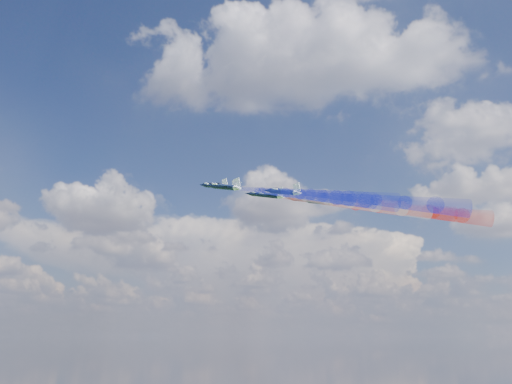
% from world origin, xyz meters
% --- Properties ---
extents(jet_lead, '(16.58, 15.08, 7.34)m').
position_xyz_m(jet_lead, '(-40.35, 4.68, 145.85)').
color(jet_lead, black).
extents(trail_lead, '(42.02, 21.53, 14.75)m').
position_xyz_m(trail_lead, '(-15.44, -5.93, 139.46)').
color(trail_lead, silver).
extents(jet_inner_left, '(16.58, 15.08, 7.34)m').
position_xyz_m(jet_inner_left, '(-32.61, -9.53, 141.21)').
color(jet_inner_left, black).
extents(trail_inner_left, '(42.02, 21.53, 14.75)m').
position_xyz_m(trail_inner_left, '(-7.70, -20.13, 134.82)').
color(trail_inner_left, '#1A24DE').
extents(jet_inner_right, '(16.58, 15.08, 7.34)m').
position_xyz_m(jet_inner_right, '(-25.48, 8.48, 142.86)').
color(jet_inner_right, black).
extents(trail_inner_right, '(42.02, 21.53, 14.75)m').
position_xyz_m(trail_inner_right, '(-0.57, -2.12, 136.48)').
color(trail_inner_right, red).
extents(jet_outer_left, '(16.58, 15.08, 7.34)m').
position_xyz_m(jet_outer_left, '(-27.37, -25.25, 136.82)').
color(jet_outer_left, black).
extents(trail_outer_left, '(42.02, 21.53, 14.75)m').
position_xyz_m(trail_outer_left, '(-2.46, -35.85, 130.43)').
color(trail_outer_left, '#1A24DE').
extents(jet_center_third, '(16.58, 15.08, 7.34)m').
position_xyz_m(jet_center_third, '(-19.71, -5.71, 138.79)').
color(jet_center_third, black).
extents(trail_center_third, '(42.02, 21.53, 14.75)m').
position_xyz_m(trail_center_third, '(5.20, -16.31, 132.40)').
color(trail_center_third, silver).
extents(jet_outer_right, '(16.58, 15.08, 7.34)m').
position_xyz_m(jet_outer_right, '(-12.24, 11.51, 141.20)').
color(jet_outer_right, black).
extents(trail_outer_right, '(42.02, 21.53, 14.75)m').
position_xyz_m(trail_outer_right, '(12.67, 0.91, 134.81)').
color(trail_outer_right, red).
extents(jet_rear_left, '(16.58, 15.08, 7.34)m').
position_xyz_m(jet_rear_left, '(-12.43, -19.57, 135.92)').
color(jet_rear_left, black).
extents(trail_rear_left, '(42.02, 21.53, 14.75)m').
position_xyz_m(trail_rear_left, '(12.48, -30.17, 129.53)').
color(trail_rear_left, '#1A24DE').
extents(jet_rear_right, '(16.58, 15.08, 7.34)m').
position_xyz_m(jet_rear_right, '(-5.07, -0.34, 137.20)').
color(jet_rear_right, black).
extents(trail_rear_right, '(42.02, 21.53, 14.75)m').
position_xyz_m(trail_rear_right, '(19.84, -10.94, 130.81)').
color(trail_rear_right, red).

